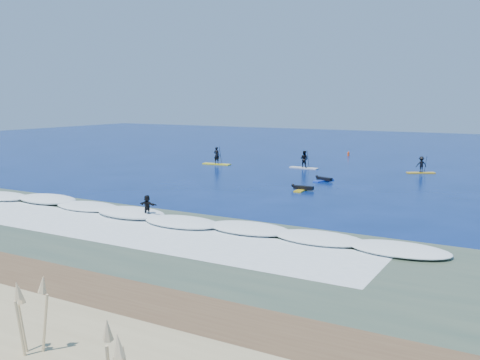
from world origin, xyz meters
The scene contains 11 objects.
ground centered at (0.00, 0.00, 0.00)m, with size 160.00×160.00×0.00m, color #04174C.
shallow_water centered at (0.00, -14.00, 0.01)m, with size 90.00×13.00×0.01m, color #344738.
breaking_wave centered at (0.00, -10.00, 0.00)m, with size 40.00×6.00×0.30m, color white.
whitewater centered at (0.00, -13.00, 0.00)m, with size 34.00×5.00×0.02m, color silver.
sup_paddler_left centered at (-7.88, 13.94, 0.69)m, with size 3.19×1.02×2.20m.
sup_paddler_center centered at (1.51, 15.63, 0.78)m, with size 3.00×0.88×2.09m.
sup_paddler_right centered at (12.58, 17.86, 0.72)m, with size 2.61×1.87×1.84m.
prone_paddler_near centered at (6.49, 3.51, 0.16)m, with size 1.81×2.30×0.48m.
prone_paddler_far centered at (6.26, 8.70, 0.15)m, with size 1.68×2.22×0.45m.
wave_surfer centered at (2.56, -10.38, 0.77)m, with size 1.89×0.59×1.35m.
marker_buoy centered at (1.73, 29.12, 0.28)m, with size 0.27×0.27×0.65m.
Camera 1 is at (22.45, -34.38, 7.15)m, focal length 40.00 mm.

